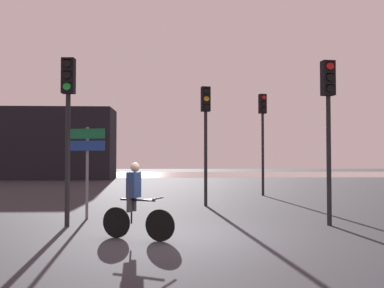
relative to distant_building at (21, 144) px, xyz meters
name	(u,v)px	position (x,y,z in m)	size (l,w,h in m)	color
ground_plane	(179,236)	(12.74, -26.23, -2.91)	(120.00, 120.00, 0.00)	#28282D
water_strip	(175,174)	(12.74, 10.00, -2.90)	(80.00, 16.00, 0.01)	#9E937F
distant_building	(21,144)	(0.00, 0.00, 0.00)	(15.18, 4.00, 5.82)	black
traffic_light_far_right	(263,125)	(16.72, -16.23, 0.34)	(0.37, 0.39, 4.69)	black
traffic_light_center	(206,123)	(13.77, -20.36, 0.09)	(0.35, 0.37, 4.31)	black
traffic_light_near_left	(68,109)	(9.94, -24.88, 0.06)	(0.33, 0.34, 4.25)	black
traffic_light_near_right	(328,110)	(16.59, -24.96, 0.04)	(0.34, 0.36, 4.23)	black
direction_sign_post	(87,155)	(10.15, -23.55, -1.11)	(1.07, 0.32, 2.60)	slate
cyclist	(135,200)	(11.80, -26.64, -2.09)	(1.57, 0.80, 1.62)	black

